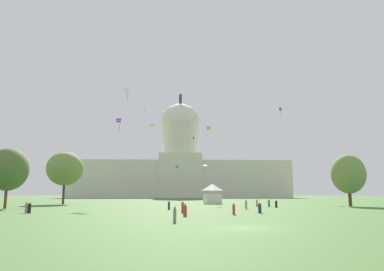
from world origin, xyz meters
The scene contains 30 objects.
ground_plane centered at (0.00, 0.00, 0.00)m, with size 800.00×800.00×0.00m, color #42662D.
capitol_building centered at (-2.11, 191.26, 19.25)m, with size 137.36×25.70×67.13m.
event_tent centered at (4.56, 65.64, 2.68)m, with size 4.86×6.15×5.37m.
tree_west_far centered at (-35.23, 65.21, 9.35)m, with size 10.94×11.50×13.89m.
tree_east_near centered at (32.93, 46.08, 7.06)m, with size 9.05×8.64×11.40m.
tree_west_mid centered at (-37.58, 38.27, 7.35)m, with size 10.87×11.44×11.43m.
person_black_back_right centered at (-26.79, 22.58, 0.73)m, with size 0.63×0.63×1.62m.
person_tan_near_tent centered at (7.24, 34.13, 0.80)m, with size 0.58×0.58×1.74m.
person_grey_deep_crowd centered at (-27.76, 23.90, 0.73)m, with size 0.39×0.39×1.59m.
person_grey_front_center centered at (-5.84, 5.68, 0.73)m, with size 0.45×0.45×1.56m.
person_red_near_tree_east centered at (2.09, 17.35, 0.72)m, with size 0.48×0.48×1.58m.
person_black_mid_right centered at (14.53, 39.90, 0.69)m, with size 0.52×0.52×1.52m.
person_orange_back_center centered at (12.03, 45.75, 0.74)m, with size 0.49×0.49×1.61m.
person_red_edge_west centered at (-4.52, 14.80, 0.70)m, with size 0.51×0.51×1.56m.
person_red_mid_left centered at (-4.63, 22.74, 0.78)m, with size 0.55×0.55×1.71m.
person_navy_front_left centered at (6.54, 21.10, 0.70)m, with size 0.51×0.51×1.57m.
person_navy_lawn_far_right centered at (-6.79, 32.78, 0.70)m, with size 0.55×0.55×1.53m.
person_teal_mid_center centered at (14.28, 44.34, 0.73)m, with size 0.58×0.58×1.62m.
kite_yellow_mid centered at (-12.05, 62.62, 20.82)m, with size 1.74×1.07×0.32m.
kite_white_mid centered at (-19.16, 63.22, 30.80)m, with size 1.48×1.44×3.68m.
kite_orange_high centered at (-20.53, 138.81, 43.63)m, with size 0.35×0.69×3.97m.
kite_gold_mid centered at (-8.96, 88.39, 22.40)m, with size 1.20×1.05×3.37m.
kite_turquoise_mid centered at (31.40, 87.63, 32.14)m, with size 1.14×1.17×3.03m.
kite_green_low centered at (7.76, 124.03, 14.45)m, with size 1.95×1.42×3.45m.
kite_violet_mid centered at (-18.02, 44.56, 18.39)m, with size 1.04×1.06×3.28m.
kite_cyan_low centered at (-8.01, 156.21, 10.63)m, with size 0.56×0.69×1.24m.
kite_lime_mid centered at (4.00, 69.06, 21.59)m, with size 1.25×1.26×2.95m.
kite_magenta_low centered at (-14.66, 168.60, 10.79)m, with size 1.21×0.76×4.18m.
kite_blue_low centered at (-5.08, 72.15, 10.48)m, with size 0.86×0.83×2.99m.
kite_red_mid centered at (2.61, 122.76, 27.00)m, with size 0.72×0.88×2.54m.
Camera 1 is at (-5.95, -29.63, 2.88)m, focal length 32.42 mm.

